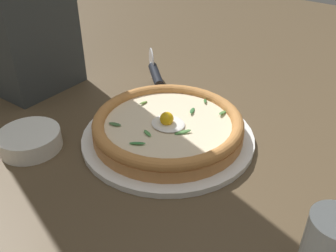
{
  "coord_description": "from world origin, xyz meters",
  "views": [
    {
      "loc": [
        -0.35,
        0.52,
        0.43
      ],
      "look_at": [
        0.03,
        0.03,
        0.03
      ],
      "focal_mm": 40.04,
      "sensor_mm": 36.0,
      "label": 1
    }
  ],
  "objects": [
    {
      "name": "ground_plane",
      "position": [
        0.0,
        0.0,
        -0.01
      ],
      "size": [
        2.4,
        2.4,
        0.03
      ],
      "primitive_type": "cube",
      "color": "brown",
      "rests_on": "ground"
    },
    {
      "name": "side_bowl",
      "position": [
        0.23,
        0.21,
        0.02
      ],
      "size": [
        0.12,
        0.12,
        0.04
      ],
      "primitive_type": "cylinder",
      "color": "white",
      "rests_on": "ground"
    },
    {
      "name": "pizza_plate",
      "position": [
        0.03,
        0.03,
        0.01
      ],
      "size": [
        0.34,
        0.34,
        0.01
      ],
      "primitive_type": "cylinder",
      "color": "white",
      "rests_on": "ground"
    },
    {
      "name": "pizza",
      "position": [
        0.03,
        0.03,
        0.03
      ],
      "size": [
        0.3,
        0.3,
        0.06
      ],
      "color": "#C98449",
      "rests_on": "pizza_plate"
    },
    {
      "name": "pizza_cutter",
      "position": [
        0.21,
        -0.14,
        0.04
      ],
      "size": [
        0.14,
        0.12,
        0.08
      ],
      "color": "silver",
      "rests_on": "ground"
    }
  ]
}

